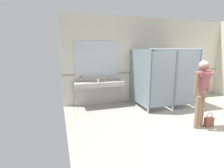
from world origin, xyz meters
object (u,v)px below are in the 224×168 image
at_px(soap_dispenser, 81,79).
at_px(paper_cup, 98,81).
at_px(person_standing, 202,86).
at_px(handbag, 209,121).

bearing_deg(soap_dispenser, paper_cup, -29.26).
height_order(person_standing, handbag, person_standing).
bearing_deg(paper_cup, soap_dispenser, 150.74).
distance_m(person_standing, handbag, 0.94).
relative_size(person_standing, paper_cup, 16.54).
relative_size(handbag, paper_cup, 3.66).
distance_m(person_standing, soap_dispenser, 3.53).
bearing_deg(person_standing, soap_dispenser, 134.97).
relative_size(handbag, soap_dispenser, 1.94).
bearing_deg(soap_dispenser, handbag, -42.36).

